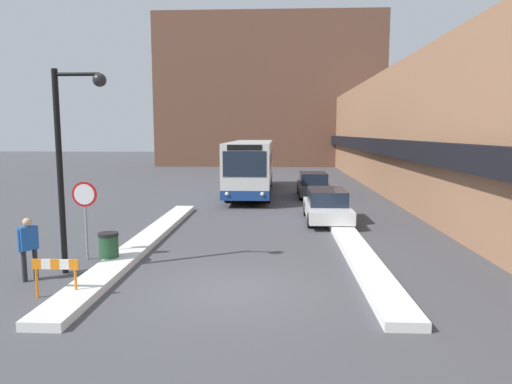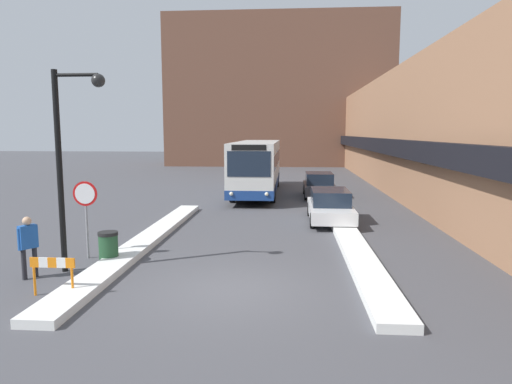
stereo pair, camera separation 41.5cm
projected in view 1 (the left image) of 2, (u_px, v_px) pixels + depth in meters
The scene contains 13 objects.
ground_plane at pixel (235, 290), 11.30m from camera, with size 160.00×160.00×0.00m, color #47474C.
building_row_right at pixel (397, 133), 34.10m from camera, with size 5.50×60.00×7.68m.
building_backdrop_far at pixel (269, 93), 54.29m from camera, with size 26.00×8.00×17.13m.
snow_bank_left at pixel (144, 241), 15.93m from camera, with size 0.90×14.24×0.21m.
snow_bank_right at pixel (353, 245), 15.37m from camera, with size 0.90×13.13×0.22m.
city_bus at pixel (251, 166), 28.80m from camera, with size 2.54×11.94×3.31m.
parked_car_front at pixel (327, 205), 19.96m from camera, with size 1.84×4.49×1.41m.
parked_car_middle at pixel (313, 185), 27.59m from camera, with size 1.83×4.22×1.47m.
stop_sign at pixel (85, 203), 13.80m from camera, with size 0.76×0.08×2.41m.
street_lamp at pixel (70, 147), 12.24m from camera, with size 1.46×0.36×5.55m.
pedestrian at pixel (28, 243), 11.94m from camera, with size 0.43×0.49×1.68m.
trash_bin at pixel (109, 248), 13.48m from camera, with size 0.59×0.59×0.95m.
construction_barricade at pixel (56, 271), 10.69m from camera, with size 1.10×0.06×0.94m.
Camera 1 is at (1.04, -10.85, 3.89)m, focal length 32.00 mm.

